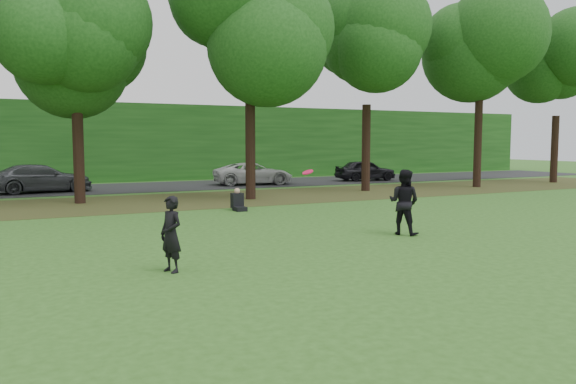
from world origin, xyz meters
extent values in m
plane|color=#2D551A|center=(0.00, 0.00, 0.00)|extent=(120.00, 120.00, 0.00)
cube|color=#4F3A1C|center=(0.00, 13.00, 0.01)|extent=(60.00, 7.00, 0.01)
cube|color=black|center=(0.00, 21.00, 0.01)|extent=(70.00, 7.00, 0.02)
cube|color=#164313|center=(0.00, 27.00, 2.50)|extent=(70.00, 3.00, 5.00)
imported|color=black|center=(-2.87, 0.07, 0.75)|extent=(0.54, 0.64, 1.50)
imported|color=black|center=(4.04, 1.59, 0.90)|extent=(1.03, 1.10, 1.80)
imported|color=#3C3E43|center=(-4.15, 19.93, 0.72)|extent=(5.07, 2.61, 1.41)
imported|color=#BBBBBB|center=(7.40, 19.92, 0.67)|extent=(4.90, 2.72, 1.30)
imported|color=black|center=(15.27, 19.73, 0.69)|extent=(4.09, 1.98, 1.34)
cylinder|color=#E11350|center=(0.86, 1.31, 1.82)|extent=(0.35, 0.37, 0.17)
cube|color=black|center=(1.97, 8.53, 0.08)|extent=(0.41, 0.57, 0.16)
cube|color=black|center=(1.97, 8.81, 0.36)|extent=(0.43, 0.35, 0.56)
sphere|color=tan|center=(1.97, 8.81, 0.72)|extent=(0.22, 0.22, 0.22)
cylinder|color=black|center=(-3.00, 13.90, 2.06)|extent=(0.44, 0.44, 4.12)
sphere|color=#164313|center=(-3.00, 13.90, 6.86)|extent=(5.80, 5.80, 5.80)
cylinder|color=black|center=(4.00, 12.30, 2.31)|extent=(0.44, 0.44, 4.62)
sphere|color=#164313|center=(4.00, 12.30, 7.70)|extent=(6.60, 6.60, 6.60)
cylinder|color=black|center=(11.00, 13.50, 2.23)|extent=(0.44, 0.44, 4.45)
sphere|color=#164313|center=(11.00, 13.50, 7.42)|extent=(6.20, 6.20, 6.20)
cylinder|color=black|center=(18.00, 12.70, 2.58)|extent=(0.44, 0.44, 5.17)
sphere|color=#164313|center=(18.00, 12.70, 8.61)|extent=(7.40, 7.40, 7.40)
cylinder|color=black|center=(25.00, 13.20, 2.08)|extent=(0.44, 0.44, 4.16)
sphere|color=#164313|center=(25.00, 13.20, 6.93)|extent=(5.60, 5.60, 5.60)
camera|label=1|loc=(-5.72, -10.65, 2.56)|focal=35.00mm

